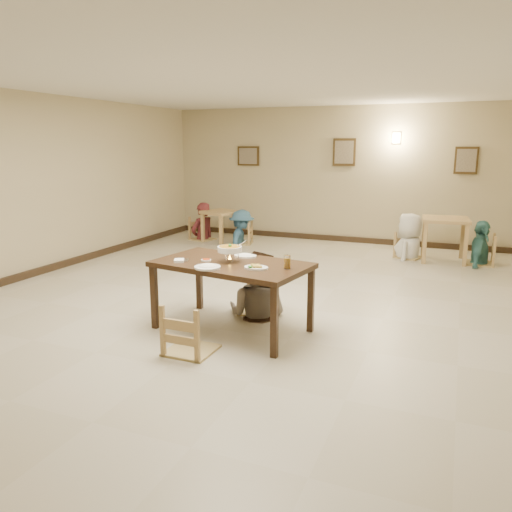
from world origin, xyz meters
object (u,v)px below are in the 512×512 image
at_px(main_table, 232,269).
at_px(main_diner, 257,251).
at_px(drink_glass, 287,262).
at_px(chair_far, 258,278).
at_px(bg_diner_d, 483,221).
at_px(bg_chair_ll, 202,218).
at_px(bg_table_left, 221,217).
at_px(curry_warmer, 230,249).
at_px(bg_diner_a, 202,202).
at_px(bg_diner_b, 242,210).
at_px(bg_chair_rl, 410,234).
at_px(bg_chair_rr, 481,236).
at_px(bg_diner_c, 411,213).
at_px(bg_table_right, 445,225).
at_px(chair_near, 190,305).
at_px(bg_chair_lr, 242,224).

distance_m(main_table, main_diner, 0.61).
bearing_deg(drink_glass, chair_far, 131.08).
distance_m(main_table, drink_glass, 0.71).
distance_m(main_diner, drink_glass, 0.88).
bearing_deg(bg_diner_d, bg_chair_ll, 96.69).
bearing_deg(bg_table_left, chair_far, -58.26).
distance_m(chair_far, curry_warmer, 0.86).
height_order(bg_diner_a, bg_diner_b, bg_diner_a).
relative_size(chair_far, bg_chair_rl, 0.98).
distance_m(drink_glass, bg_chair_rr, 5.28).
bearing_deg(bg_diner_a, chair_far, 56.79).
distance_m(curry_warmer, bg_chair_ll, 5.85).
xyz_separation_m(bg_table_left, bg_chair_rl, (4.10, -0.08, -0.10)).
bearing_deg(bg_diner_c, bg_diner_a, -82.33).
relative_size(bg_chair_ll, bg_diner_a, 0.58).
bearing_deg(main_table, bg_table_right, 74.68).
relative_size(chair_far, bg_table_left, 1.04).
distance_m(chair_near, bg_chair_ll, 6.46).
height_order(bg_chair_rr, bg_diner_c, bg_diner_c).
xyz_separation_m(bg_chair_rl, bg_diner_d, (1.27, -0.06, 0.33)).
xyz_separation_m(drink_glass, bg_chair_rr, (2.12, 4.82, -0.37)).
height_order(drink_glass, bg_diner_a, bg_diner_a).
height_order(bg_diner_b, bg_diner_c, bg_diner_c).
bearing_deg(drink_glass, chair_near, -138.73).
bearing_deg(bg_chair_lr, bg_table_left, -105.55).
bearing_deg(bg_diner_c, bg_table_right, 95.74).
distance_m(bg_table_right, bg_chair_ll, 5.26).
bearing_deg(bg_table_left, bg_diner_a, 173.16).
height_order(main_diner, bg_diner_a, bg_diner_a).
xyz_separation_m(main_table, bg_chair_lr, (-2.04, 4.89, -0.29)).
height_order(bg_table_left, bg_diner_d, bg_diner_d).
bearing_deg(bg_diner_b, drink_glass, -162.14).
distance_m(main_diner, bg_chair_ll, 5.43).
xyz_separation_m(curry_warmer, bg_table_right, (2.20, 4.78, -0.29)).
bearing_deg(bg_chair_ll, bg_diner_b, -77.81).
height_order(chair_far, bg_chair_rl, bg_chair_rl).
bearing_deg(bg_diner_c, bg_diner_d, 96.92).
distance_m(bg_chair_rl, bg_diner_a, 4.64).
relative_size(bg_chair_rl, bg_chair_rr, 0.91).
bearing_deg(bg_chair_ll, bg_chair_rr, -74.49).
relative_size(bg_chair_rr, bg_diner_a, 0.61).
xyz_separation_m(chair_near, bg_chair_lr, (-1.91, 5.65, -0.06)).
bearing_deg(bg_diner_b, bg_chair_rl, -101.97).
distance_m(bg_table_right, bg_chair_rr, 0.65).
height_order(drink_glass, bg_diner_b, bg_diner_b).
distance_m(chair_near, bg_chair_rl, 5.84).
bearing_deg(chair_near, bg_table_right, -112.22).
bearing_deg(bg_chair_ll, bg_diner_a, 0.00).
bearing_deg(bg_chair_lr, bg_table_right, 76.93).
distance_m(chair_far, bg_table_right, 4.62).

